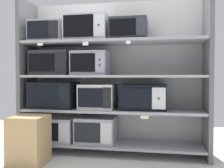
{
  "coord_description": "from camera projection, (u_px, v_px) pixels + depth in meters",
  "views": [
    {
      "loc": [
        0.59,
        -3.2,
        0.97
      ],
      "look_at": [
        0.0,
        0.0,
        0.87
      ],
      "focal_mm": 41.88,
      "sensor_mm": 36.0,
      "label": 1
    }
  ],
  "objects": [
    {
      "name": "shipping_carton",
      "position": [
        29.0,
        140.0,
        2.86
      ],
      "size": [
        0.37,
        0.37,
        0.53
      ],
      "primitive_type": "cube",
      "color": "tan",
      "rests_on": "ground"
    },
    {
      "name": "microwave_5",
      "position": [
        52.0,
        63.0,
        3.38
      ],
      "size": [
        0.51,
        0.35,
        0.31
      ],
      "color": "#2F2E2F",
      "rests_on": "shelf_2"
    },
    {
      "name": "upright_left",
      "position": [
        28.0,
        76.0,
        3.45
      ],
      "size": [
        0.05,
        0.5,
        1.95
      ],
      "primitive_type": "cube",
      "color": "#5B5B5E",
      "rests_on": "ground"
    },
    {
      "name": "microwave_1",
      "position": [
        96.0,
        129.0,
        3.3
      ],
      "size": [
        0.49,
        0.41,
        0.32
      ],
      "color": "#9C9EAA",
      "rests_on": "shelf_0"
    },
    {
      "name": "price_tag_1",
      "position": [
        40.0,
        44.0,
        3.14
      ],
      "size": [
        0.07,
        0.0,
        0.03
      ],
      "primitive_type": "cube",
      "color": "beige"
    },
    {
      "name": "shelf_1",
      "position": [
        112.0,
        110.0,
        3.26
      ],
      "size": [
        2.21,
        0.5,
        0.03
      ],
      "primitive_type": "cube",
      "color": "#99999E"
    },
    {
      "name": "shelf_3",
      "position": [
        112.0,
        42.0,
        3.24
      ],
      "size": [
        2.21,
        0.5,
        0.03
      ],
      "primitive_type": "cube",
      "color": "#99999E"
    },
    {
      "name": "microwave_3",
      "position": [
        98.0,
        97.0,
        3.29
      ],
      "size": [
        0.43,
        0.39,
        0.31
      ],
      "color": "silver",
      "rests_on": "shelf_1"
    },
    {
      "name": "microwave_8",
      "position": [
        87.0,
        28.0,
        3.28
      ],
      "size": [
        0.54,
        0.38,
        0.33
      ],
      "color": "#BABDC2",
      "rests_on": "shelf_3"
    },
    {
      "name": "microwave_9",
      "position": [
        129.0,
        30.0,
        3.19
      ],
      "size": [
        0.45,
        0.39,
        0.26
      ],
      "color": "#2C3038",
      "rests_on": "shelf_3"
    },
    {
      "name": "upright_right",
      "position": [
        208.0,
        76.0,
        3.04
      ],
      "size": [
        0.05,
        0.5,
        1.95
      ],
      "primitive_type": "cube",
      "color": "#5B5B5E",
      "rests_on": "ground"
    },
    {
      "name": "price_tag_3",
      "position": [
        128.0,
        42.0,
        2.95
      ],
      "size": [
        0.05,
        0.0,
        0.04
      ],
      "primitive_type": "cube",
      "color": "white"
    },
    {
      "name": "shelf_2",
      "position": [
        112.0,
        76.0,
        3.25
      ],
      "size": [
        2.21,
        0.5,
        0.03
      ],
      "primitive_type": "cube",
      "color": "#99999E"
    },
    {
      "name": "back_panel",
      "position": [
        116.0,
        76.0,
        3.51
      ],
      "size": [
        2.41,
        0.04,
        1.95
      ],
      "primitive_type": "cube",
      "color": "#B2B2AD",
      "rests_on": "ground"
    },
    {
      "name": "price_tag_0",
      "position": [
        145.0,
        117.0,
        2.94
      ],
      "size": [
        0.09,
        0.0,
        0.04
      ],
      "primitive_type": "cube",
      "color": "beige"
    },
    {
      "name": "price_tag_2",
      "position": [
        85.0,
        44.0,
        3.04
      ],
      "size": [
        0.07,
        0.0,
        0.04
      ],
      "primitive_type": "cube",
      "color": "white"
    },
    {
      "name": "microwave_2",
      "position": [
        54.0,
        95.0,
        3.39
      ],
      "size": [
        0.57,
        0.43,
        0.33
      ],
      "color": "black",
      "rests_on": "shelf_1"
    },
    {
      "name": "microwave_6",
      "position": [
        91.0,
        63.0,
        3.29
      ],
      "size": [
        0.45,
        0.38,
        0.3
      ],
      "color": "#9C99AE",
      "rests_on": "shelf_2"
    },
    {
      "name": "shelf_0",
      "position": [
        112.0,
        144.0,
        3.27
      ],
      "size": [
        2.21,
        0.5,
        0.03
      ],
      "primitive_type": "cube",
      "color": "#99999E",
      "rests_on": "ground"
    },
    {
      "name": "microwave_4",
      "position": [
        143.0,
        97.0,
        3.18
      ],
      "size": [
        0.56,
        0.37,
        0.31
      ],
      "color": "black",
      "rests_on": "shelf_1"
    },
    {
      "name": "microwave_0",
      "position": [
        54.0,
        129.0,
        3.4
      ],
      "size": [
        0.57,
        0.41,
        0.3
      ],
      "color": "#B7B1BA",
      "rests_on": "shelf_0"
    },
    {
      "name": "microwave_7",
      "position": [
        49.0,
        32.0,
        3.38
      ],
      "size": [
        0.43,
        0.41,
        0.27
      ],
      "color": "#A0A1A4",
      "rests_on": "shelf_3"
    }
  ]
}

